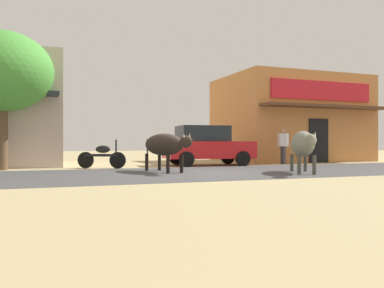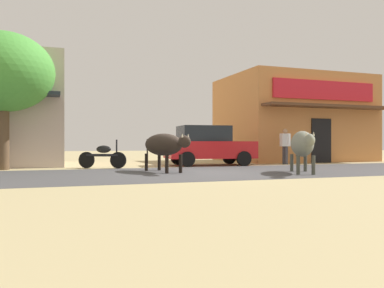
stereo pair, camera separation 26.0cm
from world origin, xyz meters
name	(u,v)px [view 1 (the left image)]	position (x,y,z in m)	size (l,w,h in m)	color
ground	(194,173)	(0.00, 0.00, 0.00)	(80.00, 80.00, 0.00)	tan
asphalt_road	(194,173)	(0.00, 0.00, 0.00)	(72.00, 5.83, 0.00)	#434244
storefront_right_club	(290,119)	(8.19, 6.83, 2.22)	(7.11, 6.20, 4.42)	#C47D45
roadside_tree	(2,72)	(-5.70, 3.55, 3.36)	(3.44, 3.44, 4.76)	brown
parked_hatchback_car	(207,145)	(2.04, 3.82, 0.84)	(3.77, 2.14, 1.64)	red
parked_motorcycle	(102,156)	(-2.34, 3.30, 0.47)	(1.64, 0.93, 1.05)	black
cow_near_brown	(164,145)	(-0.77, 0.63, 0.87)	(1.11, 2.81, 1.23)	#2D231D
cow_far_dark	(303,144)	(3.08, -1.30, 0.89)	(1.64, 2.67, 1.29)	slate
pedestrian_by_shop	(283,144)	(5.52, 3.42, 0.91)	(0.42, 0.61, 1.56)	#3F3F47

